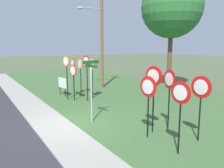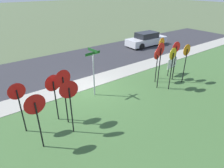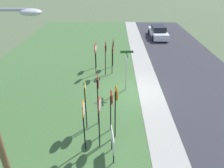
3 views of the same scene
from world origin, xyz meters
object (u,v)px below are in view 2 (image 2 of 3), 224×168
(stop_sign_far_right, at_px, (161,50))
(yield_sign_far_right, at_px, (54,87))
(stop_sign_far_left, at_px, (176,53))
(yield_sign_center, at_px, (63,84))
(stop_sign_near_right, at_px, (186,55))
(stop_sign_far_center, at_px, (157,58))
(yield_sign_far_left, at_px, (36,109))
(yield_sign_near_right, at_px, (69,95))
(stop_sign_center_tall, at_px, (160,56))
(yield_sign_near_left, at_px, (18,97))
(notice_board, at_px, (172,64))
(parked_hatchback_near, at_px, (146,39))
(street_name_post, at_px, (93,68))
(stop_sign_near_left, at_px, (172,60))

(stop_sign_far_right, relative_size, yield_sign_far_right, 1.21)
(stop_sign_far_left, distance_m, yield_sign_center, 7.70)
(stop_sign_near_right, xyz_separation_m, stop_sign_far_center, (1.39, -1.11, -0.20))
(stop_sign_far_right, height_order, yield_sign_far_left, stop_sign_far_right)
(stop_sign_far_right, bearing_deg, stop_sign_near_right, 111.98)
(yield_sign_near_right, bearing_deg, stop_sign_center_tall, -164.16)
(stop_sign_far_right, bearing_deg, stop_sign_center_tall, 28.09)
(yield_sign_near_left, xyz_separation_m, yield_sign_center, (-1.74, 0.54, 0.25))
(yield_sign_far_left, height_order, notice_board, yield_sign_far_left)
(yield_sign_near_right, height_order, notice_board, yield_sign_near_right)
(stop_sign_near_right, height_order, stop_sign_far_right, stop_sign_far_right)
(stop_sign_far_right, distance_m, parked_hatchback_near, 8.59)
(stop_sign_near_right, distance_m, stop_sign_center_tall, 2.00)
(stop_sign_center_tall, height_order, yield_sign_near_left, stop_sign_center_tall)
(stop_sign_center_tall, bearing_deg, yield_sign_far_right, -13.44)
(stop_sign_center_tall, xyz_separation_m, yield_sign_center, (5.98, -0.14, -0.10))
(stop_sign_far_center, height_order, stop_sign_far_right, stop_sign_far_right)
(yield_sign_far_left, distance_m, notice_board, 9.91)
(yield_sign_far_left, relative_size, street_name_post, 0.85)
(stop_sign_near_left, bearing_deg, stop_sign_far_left, -157.16)
(stop_sign_near_left, height_order, stop_sign_far_center, stop_sign_near_left)
(street_name_post, height_order, notice_board, street_name_post)
(yield_sign_center, bearing_deg, yield_sign_near_right, 71.79)
(stop_sign_far_center, height_order, yield_sign_center, yield_sign_center)
(yield_sign_far_left, bearing_deg, stop_sign_near_left, 177.54)
(stop_sign_far_center, height_order, stop_sign_center_tall, stop_sign_center_tall)
(yield_sign_center, relative_size, street_name_post, 0.95)
(stop_sign_far_center, distance_m, yield_sign_far_right, 6.79)
(stop_sign_far_right, relative_size, yield_sign_near_left, 1.20)
(stop_sign_far_left, distance_m, street_name_post, 5.50)
(yield_sign_far_left, relative_size, notice_board, 1.88)
(yield_sign_far_left, bearing_deg, yield_sign_center, -153.66)
(stop_sign_far_left, xyz_separation_m, stop_sign_far_right, (0.61, -0.70, 0.14))
(stop_sign_near_left, bearing_deg, stop_sign_far_right, -122.38)
(stop_sign_near_left, xyz_separation_m, yield_sign_far_right, (6.66, -1.20, -0.17))
(stop_sign_far_right, bearing_deg, parked_hatchback_near, -140.48)
(yield_sign_center, bearing_deg, notice_board, 173.76)
(stop_sign_center_tall, bearing_deg, stop_sign_far_right, -149.37)
(stop_sign_near_right, relative_size, notice_board, 2.02)
(stop_sign_far_center, bearing_deg, parked_hatchback_near, -141.66)
(stop_sign_center_tall, distance_m, yield_sign_far_left, 7.49)
(yield_sign_far_right, bearing_deg, yield_sign_near_right, 90.72)
(stop_sign_near_left, xyz_separation_m, stop_sign_far_center, (-0.13, -1.22, -0.25))
(stop_sign_far_left, distance_m, yield_sign_near_left, 9.46)
(yield_sign_near_right, height_order, street_name_post, street_name_post)
(stop_sign_center_tall, bearing_deg, stop_sign_far_center, -137.34)
(stop_sign_far_left, xyz_separation_m, stop_sign_center_tall, (1.72, 0.17, 0.20))
(yield_sign_far_right, height_order, street_name_post, street_name_post)
(stop_sign_far_left, xyz_separation_m, yield_sign_center, (7.70, 0.04, 0.10))
(yield_sign_far_right, xyz_separation_m, parked_hatchback_near, (-12.83, -6.70, -1.10))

